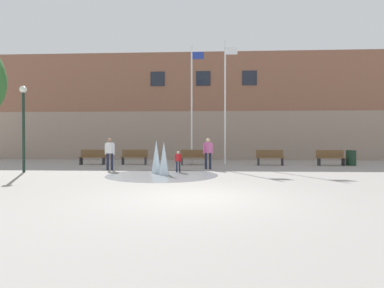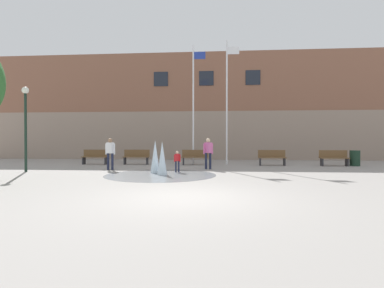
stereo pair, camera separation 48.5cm
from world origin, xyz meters
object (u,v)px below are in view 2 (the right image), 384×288
object	(u,v)px
park_bench_center	(136,157)
park_bench_under_right_flagpole	(195,157)
park_bench_far_right	(334,158)
flagpole_right	(227,99)
child_with_pink_shirt	(177,160)
flagpole_left	(194,101)
park_bench_under_left_flagpole	(95,157)
park_bench_near_trashcan	(272,157)
teen_by_trashcan	(110,151)
adult_in_red	(208,151)
trash_can	(355,158)
lamp_post_left_lane	(26,117)

from	to	relation	value
park_bench_center	park_bench_under_right_flagpole	distance (m)	3.64
park_bench_far_right	flagpole_right	xyz separation A→B (m)	(-6.12, 0.60, 3.57)
child_with_pink_shirt	flagpole_left	bearing A→B (deg)	41.60
park_bench_under_right_flagpole	flagpole_right	distance (m)	4.09
park_bench_under_left_flagpole	park_bench_near_trashcan	world-z (taller)	same
park_bench_under_right_flagpole	flagpole_left	bearing A→B (deg)	103.87
park_bench_far_right	teen_by_trashcan	xyz separation A→B (m)	(-12.11, -3.27, 0.45)
park_bench_under_left_flagpole	adult_in_red	distance (m)	7.47
park_bench_near_trashcan	flagpole_left	world-z (taller)	flagpole_left
child_with_pink_shirt	park_bench_far_right	bearing A→B (deg)	-17.94
teen_by_trashcan	flagpole_right	xyz separation A→B (m)	(5.99, 3.87, 3.11)
park_bench_under_right_flagpole	teen_by_trashcan	bearing A→B (deg)	-139.66
flagpole_right	flagpole_left	bearing A→B (deg)	180.00
park_bench_under_left_flagpole	adult_in_red	size ratio (longest dim) A/B	1.01
park_bench_under_right_flagpole	park_bench_near_trashcan	bearing A→B (deg)	-0.98
trash_can	teen_by_trashcan	bearing A→B (deg)	-165.73
park_bench_near_trashcan	park_bench_far_right	distance (m)	3.51
park_bench_center	trash_can	xyz separation A→B (m)	(12.94, -0.09, -0.03)
lamp_post_left_lane	trash_can	distance (m)	17.74
park_bench_under_left_flagpole	lamp_post_left_lane	size ratio (longest dim) A/B	0.40
park_bench_far_right	teen_by_trashcan	distance (m)	12.55
park_bench_far_right	trash_can	bearing A→B (deg)	5.52
park_bench_under_left_flagpole	trash_can	xyz separation A→B (m)	(15.47, 0.10, -0.03)
teen_by_trashcan	child_with_pink_shirt	xyz separation A→B (m)	(3.50, -0.78, -0.35)
adult_in_red	park_bench_far_right	bearing A→B (deg)	65.61
flagpole_left	trash_can	world-z (taller)	flagpole_left
park_bench_under_right_flagpole	lamp_post_left_lane	world-z (taller)	lamp_post_left_lane
flagpole_right	lamp_post_left_lane	xyz separation A→B (m)	(-9.65, -5.05, -1.44)
adult_in_red	park_bench_center	bearing A→B (deg)	-163.75
park_bench_near_trashcan	park_bench_far_right	world-z (taller)	same
park_bench_center	child_with_pink_shirt	world-z (taller)	child_with_pink_shirt
teen_by_trashcan	flagpole_left	size ratio (longest dim) A/B	0.22
lamp_post_left_lane	flagpole_right	bearing A→B (deg)	27.62
park_bench_under_right_flagpole	adult_in_red	world-z (taller)	adult_in_red
flagpole_right	trash_can	distance (m)	8.19
park_bench_under_right_flagpole	trash_can	size ratio (longest dim) A/B	1.78
teen_by_trashcan	park_bench_under_left_flagpole	bearing A→B (deg)	-38.41
adult_in_red	lamp_post_left_lane	size ratio (longest dim) A/B	0.40
adult_in_red	flagpole_left	world-z (taller)	flagpole_left
park_bench_under_right_flagpole	park_bench_near_trashcan	xyz separation A→B (m)	(4.57, -0.08, 0.00)
flagpole_left	lamp_post_left_lane	size ratio (longest dim) A/B	1.83
child_with_pink_shirt	flagpole_right	world-z (taller)	flagpole_right
teen_by_trashcan	flagpole_right	distance (m)	7.78
trash_can	park_bench_near_trashcan	bearing A→B (deg)	-179.50
flagpole_left	flagpole_right	size ratio (longest dim) A/B	0.97
park_bench_under_left_flagpole	park_bench_center	distance (m)	2.54
park_bench_near_trashcan	flagpole_left	xyz separation A→B (m)	(-4.68, 0.52, 3.44)
park_bench_under_right_flagpole	child_with_pink_shirt	size ratio (longest dim) A/B	1.62
teen_by_trashcan	child_with_pink_shirt	bearing A→B (deg)	-173.95
lamp_post_left_lane	flagpole_left	bearing A→B (deg)	33.64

